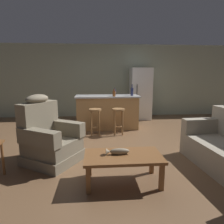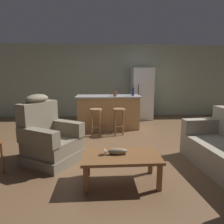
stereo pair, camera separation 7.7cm
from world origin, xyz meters
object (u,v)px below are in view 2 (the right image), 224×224
(kitchen_island, at_px, (108,112))
(bottle_wine_dark, at_px, (116,92))
(recliner_near_lamp, at_px, (49,138))
(coffee_table, at_px, (121,159))
(bar_stool_left, at_px, (96,117))
(bottle_tall_green, at_px, (115,94))
(bar_stool_right, at_px, (119,117))
(fish_figurine, at_px, (116,152))
(bottle_short_amber, at_px, (133,91))
(refrigerator, at_px, (142,94))

(kitchen_island, bearing_deg, bottle_wine_dark, 19.18)
(recliner_near_lamp, bearing_deg, coffee_table, -3.56)
(bar_stool_left, bearing_deg, bottle_tall_green, 37.43)
(coffee_table, distance_m, bar_stool_right, 2.37)
(coffee_table, height_order, bottle_tall_green, bottle_tall_green)
(kitchen_island, relative_size, bottle_tall_green, 8.71)
(fish_figurine, xyz_separation_m, bar_stool_right, (0.28, 2.33, 0.01))
(recliner_near_lamp, bearing_deg, bar_stool_right, 77.90)
(coffee_table, relative_size, bottle_tall_green, 5.32)
(bottle_short_amber, xyz_separation_m, bottle_wine_dark, (-0.47, 0.16, -0.04))
(kitchen_island, relative_size, bar_stool_left, 2.65)
(bottle_short_amber, relative_size, bottle_wine_dark, 1.49)
(bottle_short_amber, bearing_deg, coffee_table, -102.47)
(kitchen_island, bearing_deg, recliner_near_lamp, -118.57)
(recliner_near_lamp, xyz_separation_m, refrigerator, (2.39, 3.35, 0.46))
(fish_figurine, height_order, bottle_wine_dark, bottle_wine_dark)
(recliner_near_lamp, relative_size, bottle_wine_dark, 5.69)
(fish_figurine, height_order, recliner_near_lamp, recliner_near_lamp)
(coffee_table, xyz_separation_m, bottle_wine_dark, (0.17, 3.06, 0.67))
(bar_stool_left, bearing_deg, coffee_table, -80.42)
(recliner_near_lamp, height_order, bottle_short_amber, bottle_short_amber)
(coffee_table, xyz_separation_m, kitchen_island, (-0.05, 2.99, 0.11))
(coffee_table, height_order, fish_figurine, fish_figurine)
(recliner_near_lamp, height_order, bar_stool_left, recliner_near_lamp)
(recliner_near_lamp, distance_m, refrigerator, 4.14)
(fish_figurine, bearing_deg, bottle_tall_green, 85.82)
(bar_stool_right, bearing_deg, bottle_wine_dark, 92.18)
(kitchen_island, xyz_separation_m, bottle_tall_green, (0.17, -0.23, 0.55))
(kitchen_island, height_order, bar_stool_right, kitchen_island)
(bar_stool_right, distance_m, bottle_short_amber, 0.92)
(refrigerator, relative_size, bottle_short_amber, 5.59)
(refrigerator, distance_m, bottle_short_amber, 1.40)
(refrigerator, xyz_separation_m, bottle_tall_green, (-1.05, -1.43, 0.15))
(refrigerator, xyz_separation_m, bottle_wine_dark, (-1.00, -1.12, 0.15))
(bottle_wine_dark, bearing_deg, refrigerator, 48.26)
(refrigerator, distance_m, bottle_wine_dark, 1.51)
(bottle_tall_green, height_order, bottle_short_amber, bottle_short_amber)
(kitchen_island, xyz_separation_m, refrigerator, (1.22, 1.20, 0.40))
(refrigerator, bearing_deg, fish_figurine, -106.74)
(recliner_near_lamp, relative_size, kitchen_island, 0.67)
(bar_stool_left, relative_size, bottle_short_amber, 2.16)
(refrigerator, bearing_deg, bar_stool_right, -118.07)
(recliner_near_lamp, distance_m, bar_stool_left, 1.73)
(fish_figurine, bearing_deg, recliner_near_lamp, 144.73)
(coffee_table, relative_size, bottle_short_amber, 3.49)
(recliner_near_lamp, xyz_separation_m, bottle_tall_green, (1.34, 1.92, 0.61))
(recliner_near_lamp, xyz_separation_m, bottle_short_amber, (1.86, 2.06, 0.65))
(bottle_short_amber, bearing_deg, refrigerator, 67.54)
(bottle_tall_green, xyz_separation_m, bottle_short_amber, (0.52, 0.15, 0.04))
(bar_stool_left, height_order, bottle_short_amber, bottle_short_amber)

